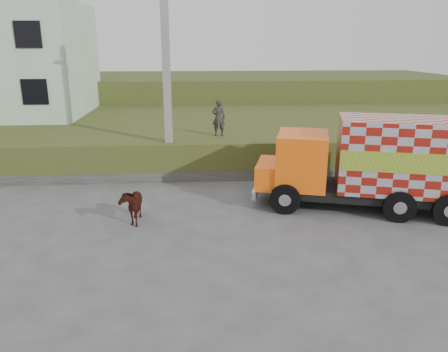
{
  "coord_description": "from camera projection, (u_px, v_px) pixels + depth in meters",
  "views": [
    {
      "loc": [
        -0.06,
        -12.64,
        5.21
      ],
      "look_at": [
        0.9,
        0.37,
        1.3
      ],
      "focal_mm": 35.0,
      "sensor_mm": 36.0,
      "label": 1
    }
  ],
  "objects": [
    {
      "name": "pedestrian",
      "position": [
        219.0,
        118.0,
        18.52
      ],
      "size": [
        0.58,
        0.39,
        1.53
      ],
      "primitive_type": "imported",
      "rotation": [
        0.0,
        0.0,
        3.1
      ],
      "color": "#2B2926",
      "rests_on": "embankment"
    },
    {
      "name": "utility_pole",
      "position": [
        167.0,
        76.0,
        16.73
      ],
      "size": [
        1.2,
        0.3,
        8.0
      ],
      "color": "gray",
      "rests_on": "ground"
    },
    {
      "name": "cargo_truck",
      "position": [
        374.0,
        163.0,
        14.14
      ],
      "size": [
        7.11,
        3.88,
        3.03
      ],
      "rotation": [
        0.0,
        0.0,
        -0.27
      ],
      "color": "black",
      "rests_on": "ground"
    },
    {
      "name": "ground",
      "position": [
        196.0,
        220.0,
        13.58
      ],
      "size": [
        120.0,
        120.0,
        0.0
      ],
      "primitive_type": "plane",
      "color": "#474749",
      "rests_on": "ground"
    },
    {
      "name": "embankment_far",
      "position": [
        192.0,
        95.0,
        34.17
      ],
      "size": [
        40.0,
        12.0,
        3.0
      ],
      "primitive_type": "cube",
      "color": "#37521B",
      "rests_on": "ground"
    },
    {
      "name": "embankment",
      "position": [
        194.0,
        134.0,
        22.92
      ],
      "size": [
        40.0,
        12.0,
        1.5
      ],
      "primitive_type": "cube",
      "color": "#37521B",
      "rests_on": "ground"
    },
    {
      "name": "cow",
      "position": [
        131.0,
        204.0,
        13.31
      ],
      "size": [
        0.65,
        1.37,
        1.14
      ],
      "primitive_type": "imported",
      "rotation": [
        0.0,
        0.0,
        0.03
      ],
      "color": "#34170D",
      "rests_on": "ground"
    },
    {
      "name": "retaining_strip",
      "position": [
        145.0,
        176.0,
        17.39
      ],
      "size": [
        16.0,
        0.5,
        0.4
      ],
      "primitive_type": "cube",
      "color": "#595651",
      "rests_on": "ground"
    }
  ]
}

